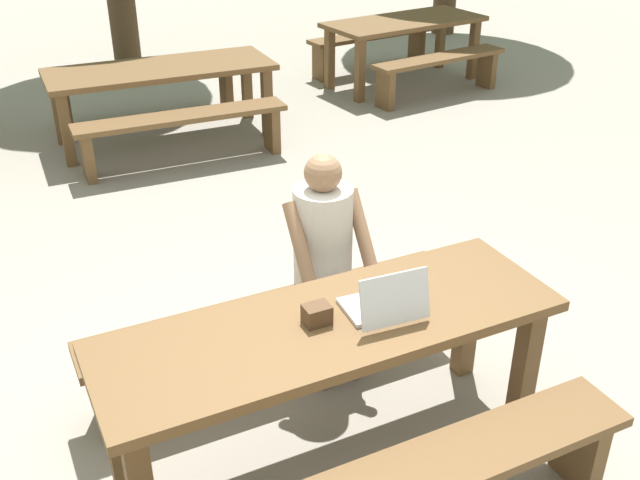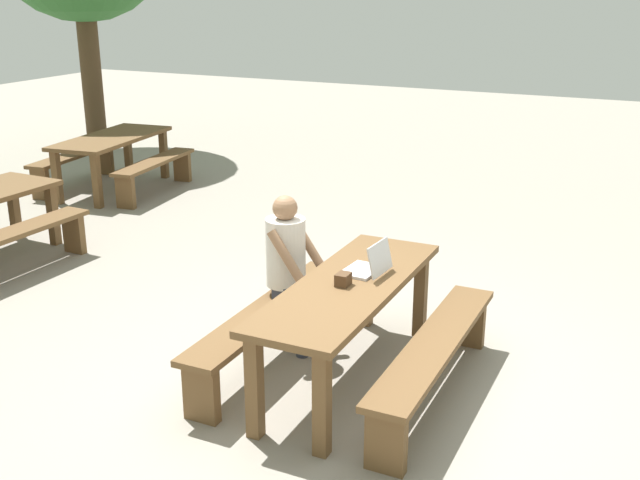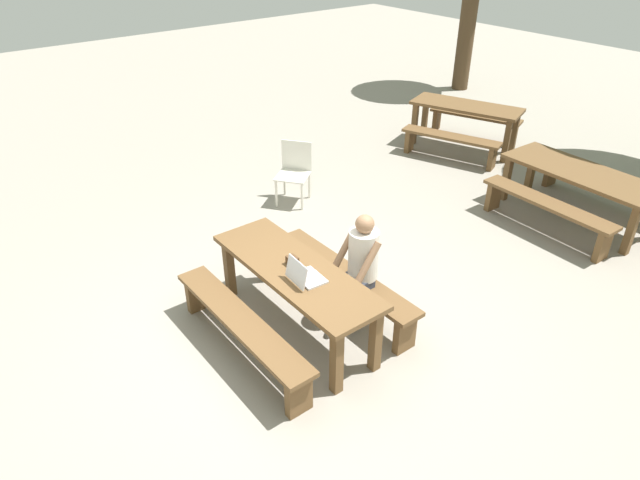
% 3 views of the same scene
% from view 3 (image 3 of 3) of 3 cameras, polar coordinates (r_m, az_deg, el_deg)
% --- Properties ---
extents(ground_plane, '(30.00, 30.00, 0.00)m').
position_cam_3_polar(ground_plane, '(5.80, -2.39, -8.91)').
color(ground_plane, gray).
extents(picnic_table_front, '(2.02, 0.66, 0.74)m').
position_cam_3_polar(picnic_table_front, '(5.42, -2.53, -3.88)').
color(picnic_table_front, brown).
rests_on(picnic_table_front, ground).
extents(bench_near, '(2.00, 0.30, 0.44)m').
position_cam_3_polar(bench_near, '(5.33, -8.01, -8.76)').
color(bench_near, brown).
rests_on(bench_near, ground).
extents(bench_far, '(2.00, 0.30, 0.44)m').
position_cam_3_polar(bench_far, '(5.90, 2.50, -3.96)').
color(bench_far, brown).
rests_on(bench_far, ground).
extents(laptop, '(0.33, 0.30, 0.24)m').
position_cam_3_polar(laptop, '(5.14, -1.64, -3.65)').
color(laptop, silver).
rests_on(laptop, picnic_table_front).
extents(small_pouch, '(0.11, 0.09, 0.09)m').
position_cam_3_polar(small_pouch, '(5.38, -2.84, -2.12)').
color(small_pouch, '#4C331E').
rests_on(small_pouch, picnic_table_front).
extents(person_seated, '(0.41, 0.41, 1.21)m').
position_cam_3_polar(person_seated, '(5.51, 4.11, -2.25)').
color(person_seated, '#333847').
rests_on(person_seated, ground).
extents(plastic_chair, '(0.62, 0.62, 0.86)m').
position_cam_3_polar(plastic_chair, '(8.02, -2.63, 7.06)').
color(plastic_chair, silver).
rests_on(plastic_chair, ground).
extents(picnic_table_mid, '(2.06, 0.85, 0.70)m').
position_cam_3_polar(picnic_table_mid, '(8.21, 25.05, 5.76)').
color(picnic_table_mid, brown).
rests_on(picnic_table_mid, ground).
extents(bench_mid_south, '(1.84, 0.36, 0.46)m').
position_cam_3_polar(bench_mid_south, '(7.77, 22.05, 2.93)').
color(bench_mid_south, brown).
rests_on(bench_mid_south, ground).
extents(bench_mid_north, '(1.84, 0.36, 0.46)m').
position_cam_3_polar(bench_mid_north, '(8.87, 26.94, 5.24)').
color(bench_mid_north, brown).
rests_on(bench_mid_north, ground).
extents(picnic_table_rear, '(1.95, 1.26, 0.77)m').
position_cam_3_polar(picnic_table_rear, '(10.12, 14.62, 12.47)').
color(picnic_table_rear, brown).
rests_on(picnic_table_rear, ground).
extents(bench_rear_south, '(1.65, 0.85, 0.43)m').
position_cam_3_polar(bench_rear_south, '(9.66, 13.13, 9.73)').
color(bench_rear_south, brown).
rests_on(bench_rear_south, ground).
extents(bench_rear_north, '(1.65, 0.85, 0.43)m').
position_cam_3_polar(bench_rear_north, '(10.79, 15.50, 11.70)').
color(bench_rear_north, brown).
rests_on(bench_rear_north, ground).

